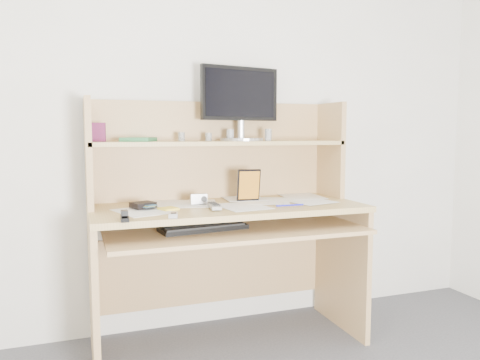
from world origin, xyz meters
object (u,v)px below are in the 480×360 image
object	(u,v)px
keyboard	(203,227)
tv_remote	(214,206)
game_case	(249,185)
monitor	(240,101)
desk	(224,213)

from	to	relation	value
keyboard	tv_remote	bearing A→B (deg)	4.70
game_case	monitor	world-z (taller)	monitor
desk	monitor	size ratio (longest dim) A/B	2.96
keyboard	tv_remote	distance (m)	0.12
desk	game_case	distance (m)	0.20
keyboard	tv_remote	size ratio (longest dim) A/B	2.67
desk	monitor	distance (m)	0.63
game_case	tv_remote	bearing A→B (deg)	-141.04
desk	tv_remote	distance (m)	0.21
tv_remote	monitor	xyz separation A→B (m)	(0.24, 0.28, 0.54)
tv_remote	monitor	distance (m)	0.65
tv_remote	game_case	xyz separation A→B (m)	(0.24, 0.15, 0.08)
desk	keyboard	world-z (taller)	desk
tv_remote	monitor	bearing A→B (deg)	56.92
tv_remote	monitor	world-z (taller)	monitor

